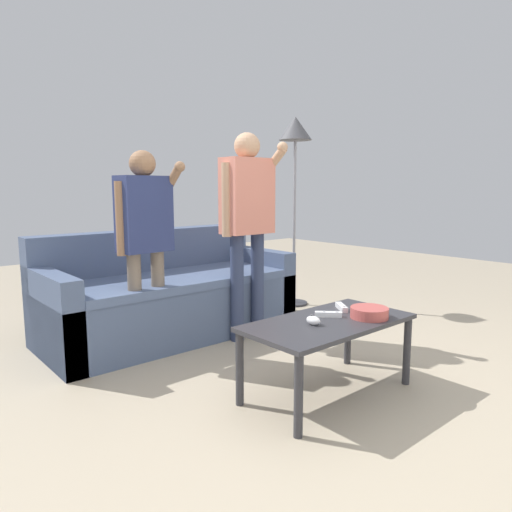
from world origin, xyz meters
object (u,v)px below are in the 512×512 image
(coffee_table, at_px, (328,330))
(game_remote_wand_near, at_px, (342,307))
(snack_bowl, at_px, (369,313))
(floor_lamp, at_px, (295,145))
(couch, at_px, (168,297))
(player_right, at_px, (247,211))
(player_left, at_px, (145,229))
(game_remote_wand_far, at_px, (328,314))
(game_remote_nunchuk, at_px, (313,320))

(coffee_table, bearing_deg, game_remote_wand_near, 22.79)
(snack_bowl, distance_m, floor_lamp, 2.33)
(snack_bowl, bearing_deg, couch, 100.67)
(floor_lamp, height_order, player_right, floor_lamp)
(coffee_table, height_order, game_remote_wand_near, game_remote_wand_near)
(couch, xyz_separation_m, player_right, (0.41, -0.50, 0.69))
(couch, distance_m, coffee_table, 1.58)
(player_left, bearing_deg, coffee_table, -68.48)
(floor_lamp, bearing_deg, game_remote_wand_far, -129.74)
(game_remote_nunchuk, xyz_separation_m, player_right, (0.43, 1.07, 0.53))
(player_right, bearing_deg, player_left, 169.90)
(player_right, distance_m, game_remote_wand_far, 1.19)
(game_remote_nunchuk, bearing_deg, game_remote_wand_near, 15.62)
(player_right, bearing_deg, game_remote_wand_far, -103.83)
(game_remote_nunchuk, bearing_deg, player_left, 106.05)
(player_left, bearing_deg, snack_bowl, -62.50)
(game_remote_nunchuk, relative_size, game_remote_wand_far, 0.66)
(coffee_table, relative_size, floor_lamp, 0.54)
(snack_bowl, relative_size, game_remote_wand_near, 1.45)
(floor_lamp, distance_m, game_remote_wand_near, 2.17)
(player_right, xyz_separation_m, game_remote_wand_far, (-0.25, -1.03, -0.54))
(game_remote_nunchuk, height_order, player_right, player_right)
(coffee_table, xyz_separation_m, player_left, (-0.48, 1.21, 0.51))
(couch, height_order, game_remote_wand_far, couch)
(game_remote_wand_near, bearing_deg, floor_lamp, 53.58)
(coffee_table, height_order, game_remote_wand_far, game_remote_wand_far)
(snack_bowl, bearing_deg, coffee_table, 151.17)
(game_remote_nunchuk, distance_m, player_left, 1.33)
(coffee_table, relative_size, player_left, 0.70)
(game_remote_nunchuk, bearing_deg, snack_bowl, -18.60)
(floor_lamp, bearing_deg, player_left, -168.07)
(snack_bowl, bearing_deg, game_remote_wand_near, 83.98)
(snack_bowl, bearing_deg, player_left, 117.50)
(game_remote_nunchuk, height_order, player_left, player_left)
(player_right, height_order, game_remote_wand_far, player_right)
(game_remote_wand_near, bearing_deg, game_remote_nunchuk, -164.38)
(game_remote_nunchuk, xyz_separation_m, game_remote_wand_far, (0.18, 0.05, -0.01))
(floor_lamp, bearing_deg, player_right, -153.20)
(game_remote_wand_near, bearing_deg, couch, 103.05)
(player_right, distance_m, game_remote_wand_near, 1.11)
(coffee_table, xyz_separation_m, floor_lamp, (1.34, 1.59, 1.20))
(snack_bowl, height_order, player_left, player_left)
(couch, relative_size, floor_lamp, 1.06)
(floor_lamp, height_order, player_left, floor_lamp)
(player_left, bearing_deg, game_remote_wand_far, -65.61)
(game_remote_nunchuk, distance_m, floor_lamp, 2.44)
(game_remote_wand_far, bearing_deg, couch, 95.83)
(player_right, height_order, game_remote_wand_near, player_right)
(game_remote_wand_far, bearing_deg, snack_bowl, -44.95)
(coffee_table, bearing_deg, game_remote_nunchuk, -178.87)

